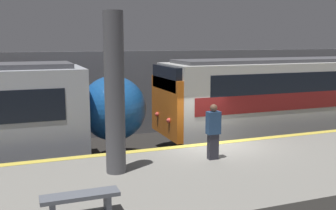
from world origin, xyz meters
The scene contains 6 objects.
ground_plane centered at (0.00, 0.00, 0.00)m, with size 120.00×120.00×0.00m, color #282623.
platform centered at (0.00, -2.50, 0.57)m, with size 40.00×5.01×1.16m.
station_rear_barrier centered at (0.00, 6.65, 2.00)m, with size 50.00×0.15×4.01m.
support_pillar_near centered at (-3.61, -1.78, 3.19)m, with size 0.50×0.50×4.08m.
person_waiting centered at (-0.76, -1.66, 1.98)m, with size 0.38×0.24×1.59m.
platform_bench centered at (-4.85, -4.05, 1.49)m, with size 1.50×0.40×0.45m.
Camera 1 is at (-5.81, -11.34, 4.52)m, focal length 42.00 mm.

